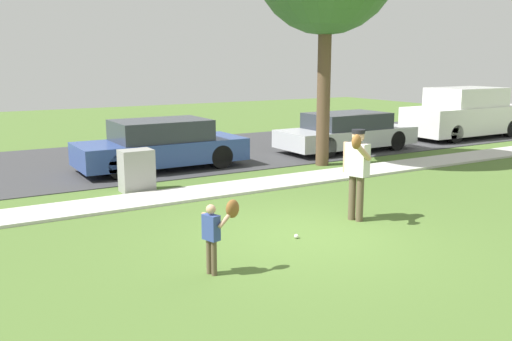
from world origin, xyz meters
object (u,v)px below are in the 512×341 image
parked_sedan_silver (347,132)px  parked_van_white (465,114)px  baseball (296,236)px  utility_cabinet (137,171)px  person_adult (357,165)px  parked_wagon_blue (161,145)px  person_child (217,227)px

parked_sedan_silver → parked_van_white: parked_van_white is taller
baseball → utility_cabinet: size_ratio=0.08×
person_adult → baseball: (-1.52, -0.30, -1.02)m
utility_cabinet → parked_van_white: size_ratio=0.19×
baseball → parked_wagon_blue: (0.30, 6.81, 0.62)m
parked_sedan_silver → parked_van_white: bearing=-178.2°
person_child → utility_cabinet: 5.41m
baseball → parked_wagon_blue: bearing=87.5°
parked_wagon_blue → person_adult: bearing=100.6°
baseball → parked_van_white: bearing=28.5°
parked_wagon_blue → parked_sedan_silver: 6.30m
parked_sedan_silver → parked_wagon_blue: bearing=-1.6°
person_adult → parked_sedan_silver: (5.08, 6.34, -0.44)m
parked_sedan_silver → utility_cabinet: bearing=14.4°
baseball → parked_wagon_blue: size_ratio=0.02×
baseball → parked_van_white: parked_van_white is taller
person_child → parked_sedan_silver: size_ratio=0.23×
parked_van_white → person_adult: bearing=30.6°
person_child → baseball: person_child is taller
person_adult → person_child: bearing=0.4°
parked_wagon_blue → parked_sedan_silver: (6.30, -0.18, -0.04)m
baseball → parked_sedan_silver: bearing=45.2°
person_child → utility_cabinet: (0.69, 5.36, -0.20)m
person_child → parked_van_white: bearing=11.2°
person_adult → parked_wagon_blue: person_adult is taller
person_adult → parked_van_white: parked_van_white is taller
baseball → person_adult: bearing=11.0°
parked_wagon_blue → person_child: bearing=74.2°
parked_wagon_blue → parked_sedan_silver: bearing=178.4°
person_child → parked_wagon_blue: parked_wagon_blue is taller
baseball → parked_sedan_silver: (6.60, 6.64, 0.58)m
person_child → parked_wagon_blue: size_ratio=0.23×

